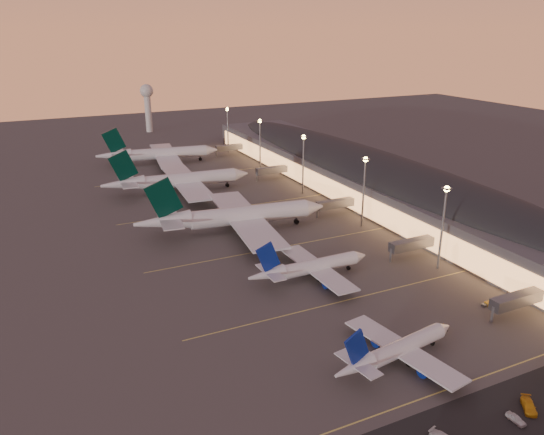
{
  "coord_description": "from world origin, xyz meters",
  "views": [
    {
      "loc": [
        -71.93,
        -109.57,
        68.45
      ],
      "look_at": [
        2.0,
        45.0,
        7.0
      ],
      "focal_mm": 35.0,
      "sensor_mm": 36.0,
      "label": 1
    }
  ],
  "objects": [
    {
      "name": "service_van_d",
      "position": [
        7.75,
        -56.14,
        0.79
      ],
      "size": [
        4.99,
        5.67,
        1.57
      ],
      "primitive_type": "imported",
      "rotation": [
        0.0,
        0.0,
        -0.64
      ],
      "color": "orange",
      "rests_on": "ground"
    },
    {
      "name": "airliner_wide_near",
      "position": [
        -8.11,
        55.18,
        5.68
      ],
      "size": [
        68.91,
        63.22,
        22.05
      ],
      "rotation": [
        0.0,
        0.0,
        -0.12
      ],
      "color": "silver",
      "rests_on": "ground"
    },
    {
      "name": "baggage_tug_a",
      "position": [
        11.79,
        -27.48,
        0.55
      ],
      "size": [
        4.11,
        1.93,
        1.21
      ],
      "rotation": [
        0.0,
        0.0,
        -0.03
      ],
      "color": "orange",
      "rests_on": "ground"
    },
    {
      "name": "airliner_wide_far",
      "position": [
        -7.01,
        165.91,
        5.26
      ],
      "size": [
        63.82,
        58.65,
        20.43
      ],
      "rotation": [
        0.0,
        0.0,
        -0.14
      ],
      "color": "silver",
      "rests_on": "ground"
    },
    {
      "name": "light_masts",
      "position": [
        36.0,
        65.0,
        17.55
      ],
      "size": [
        2.2,
        217.2,
        25.9
      ],
      "color": "gray",
      "rests_on": "ground"
    },
    {
      "name": "airliner_narrow_south",
      "position": [
        -5.66,
        -33.2,
        3.2
      ],
      "size": [
        34.61,
        31.22,
        12.37
      ],
      "rotation": [
        0.0,
        0.0,
        0.15
      ],
      "color": "silver",
      "rests_on": "ground"
    },
    {
      "name": "baggage_tug_b",
      "position": [
        31.93,
        -23.24,
        0.44
      ],
      "size": [
        3.27,
        1.52,
        0.96
      ],
      "rotation": [
        0.0,
        0.0,
        0.03
      ],
      "color": "orange",
      "rests_on": "ground"
    },
    {
      "name": "airliner_wide_mid",
      "position": [
        -12.52,
        110.31,
        5.35
      ],
      "size": [
        64.99,
        59.32,
        20.79
      ],
      "rotation": [
        0.0,
        0.0,
        -0.07
      ],
      "color": "silver",
      "rests_on": "ground"
    },
    {
      "name": "ground",
      "position": [
        0.0,
        0.0,
        0.0
      ],
      "size": [
        700.0,
        700.0,
        0.0
      ],
      "primitive_type": "plane",
      "color": "#403E3B"
    },
    {
      "name": "lane_markings",
      "position": [
        0.0,
        40.0,
        0.01
      ],
      "size": [
        90.0,
        180.36,
        0.0
      ],
      "color": "#D8C659",
      "rests_on": "ground"
    },
    {
      "name": "service_lane",
      "position": [
        0.0,
        -56.0,
        0.01
      ],
      "size": [
        260.0,
        16.0,
        0.01
      ],
      "color": "black",
      "rests_on": "ground"
    },
    {
      "name": "service_van_c",
      "position": [
        2.78,
        -57.53,
        0.67
      ],
      "size": [
        1.64,
        3.94,
        1.33
      ],
      "primitive_type": "imported",
      "rotation": [
        0.0,
        0.0,
        0.02
      ],
      "color": "silver",
      "rests_on": "ground"
    },
    {
      "name": "airliner_narrow_north",
      "position": [
        -2.29,
        10.65,
        3.57
      ],
      "size": [
        38.46,
        34.22,
        13.79
      ],
      "rotation": [
        0.0,
        0.0,
        0.01
      ],
      "color": "silver",
      "rests_on": "ground"
    },
    {
      "name": "terminal_building",
      "position": [
        61.84,
        72.47,
        8.78
      ],
      "size": [
        56.35,
        255.0,
        17.46
      ],
      "color": "#4C4C52",
      "rests_on": "ground"
    },
    {
      "name": "radar_tower",
      "position": [
        10.0,
        260.0,
        21.87
      ],
      "size": [
        9.0,
        9.0,
        32.5
      ],
      "color": "silver",
      "rests_on": "ground"
    }
  ]
}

